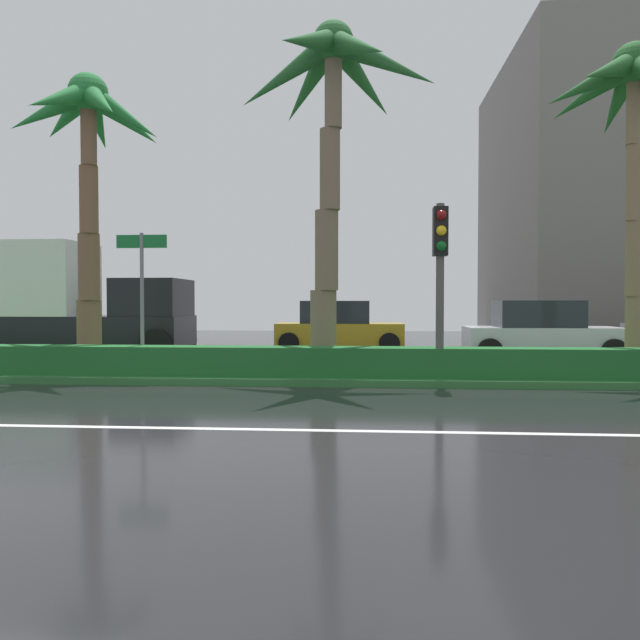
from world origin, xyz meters
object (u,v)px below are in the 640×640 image
(street_name_sign, at_px, (142,283))
(car_in_traffic_second, at_px, (540,332))
(palm_tree_centre_left, at_px, (89,142))
(palm_tree_centre_right, at_px, (633,103))
(car_in_traffic_leading, at_px, (339,327))
(traffic_signal_median_right, at_px, (440,258))
(box_truck_lead, at_px, (80,306))
(palm_tree_centre, at_px, (333,107))

(street_name_sign, distance_m, car_in_traffic_second, 11.14)
(palm_tree_centre_left, bearing_deg, street_name_sign, -32.58)
(palm_tree_centre_right, relative_size, car_in_traffic_leading, 1.66)
(car_in_traffic_leading, relative_size, car_in_traffic_second, 1.00)
(palm_tree_centre_left, distance_m, traffic_signal_median_right, 8.53)
(traffic_signal_median_right, distance_m, street_name_sign, 6.30)
(palm_tree_centre_right, distance_m, traffic_signal_median_right, 5.76)
(traffic_signal_median_right, xyz_separation_m, car_in_traffic_second, (3.54, 5.69, -1.71))
(car_in_traffic_leading, height_order, car_in_traffic_second, same)
(street_name_sign, bearing_deg, car_in_traffic_leading, 64.40)
(street_name_sign, distance_m, box_truck_lead, 6.35)
(street_name_sign, bearing_deg, palm_tree_centre_right, 5.76)
(car_in_traffic_second, bearing_deg, palm_tree_centre_left, -160.21)
(palm_tree_centre_right, relative_size, car_in_traffic_second, 1.66)
(palm_tree_centre, xyz_separation_m, car_in_traffic_leading, (-0.18, 7.24, -5.16))
(box_truck_lead, distance_m, car_in_traffic_second, 13.65)
(palm_tree_centre_right, relative_size, traffic_signal_median_right, 2.07)
(box_truck_lead, bearing_deg, traffic_signal_median_right, -28.97)
(traffic_signal_median_right, xyz_separation_m, box_truck_lead, (-10.09, 5.59, -0.99))
(traffic_signal_median_right, distance_m, box_truck_lead, 11.58)
(palm_tree_centre, height_order, car_in_traffic_leading, palm_tree_centre)
(palm_tree_centre_left, distance_m, palm_tree_centre, 5.70)
(box_truck_lead, height_order, car_in_traffic_second, box_truck_lead)
(traffic_signal_median_right, height_order, box_truck_lead, traffic_signal_median_right)
(car_in_traffic_second, bearing_deg, street_name_sign, -152.30)
(street_name_sign, bearing_deg, palm_tree_centre_left, 147.42)
(palm_tree_centre, height_order, palm_tree_centre_right, palm_tree_centre)
(traffic_signal_median_right, height_order, car_in_traffic_leading, traffic_signal_median_right)
(palm_tree_centre_left, bearing_deg, car_in_traffic_second, 19.79)
(palm_tree_centre_left, relative_size, palm_tree_centre_right, 0.95)
(palm_tree_centre, height_order, street_name_sign, palm_tree_centre)
(palm_tree_centre, height_order, car_in_traffic_second, palm_tree_centre)
(palm_tree_centre_left, relative_size, car_in_traffic_leading, 1.58)
(traffic_signal_median_right, bearing_deg, car_in_traffic_second, 58.09)
(car_in_traffic_leading, bearing_deg, palm_tree_centre, -88.54)
(palm_tree_centre_left, bearing_deg, box_truck_lead, 118.93)
(car_in_traffic_leading, bearing_deg, palm_tree_centre_right, -46.20)
(palm_tree_centre_right, bearing_deg, car_in_traffic_second, 100.74)
(street_name_sign, xyz_separation_m, car_in_traffic_leading, (3.86, 8.07, -1.25))
(traffic_signal_median_right, bearing_deg, street_name_sign, 175.01)
(palm_tree_centre_right, xyz_separation_m, street_name_sign, (-10.58, -1.07, -3.91))
(palm_tree_centre, relative_size, car_in_traffic_leading, 1.79)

